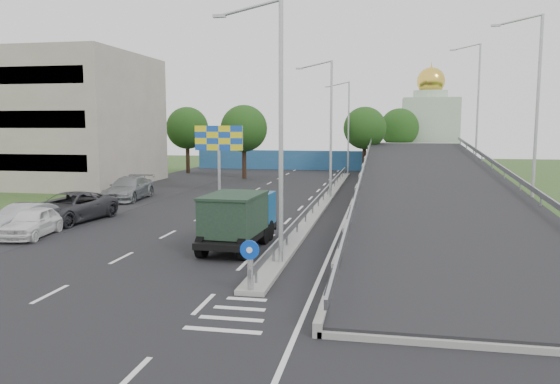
% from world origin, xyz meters
% --- Properties ---
extents(ground, '(160.00, 160.00, 0.00)m').
position_xyz_m(ground, '(0.00, 0.00, 0.00)').
color(ground, '#2D4C1E').
rests_on(ground, ground).
extents(road_surface, '(26.00, 90.00, 0.04)m').
position_xyz_m(road_surface, '(-3.00, 20.00, 0.00)').
color(road_surface, black).
rests_on(road_surface, ground).
extents(parking_strip, '(8.00, 90.00, 0.05)m').
position_xyz_m(parking_strip, '(-16.00, 20.00, 0.00)').
color(parking_strip, black).
rests_on(parking_strip, ground).
extents(median, '(1.00, 44.00, 0.20)m').
position_xyz_m(median, '(0.00, 24.00, 0.10)').
color(median, gray).
rests_on(median, ground).
extents(overpass_ramp, '(10.00, 50.00, 3.50)m').
position_xyz_m(overpass_ramp, '(7.50, 24.00, 1.75)').
color(overpass_ramp, gray).
rests_on(overpass_ramp, ground).
extents(median_guardrail, '(0.09, 44.00, 0.71)m').
position_xyz_m(median_guardrail, '(0.00, 24.00, 0.75)').
color(median_guardrail, gray).
rests_on(median_guardrail, median).
extents(sign_bollard, '(0.64, 0.23, 1.67)m').
position_xyz_m(sign_bollard, '(0.00, 2.17, 1.03)').
color(sign_bollard, black).
rests_on(sign_bollard, median).
extents(lamp_post_near, '(2.74, 0.18, 10.08)m').
position_xyz_m(lamp_post_near, '(0.11, 6.00, 5.81)').
color(lamp_post_near, '#B2B5B7').
rests_on(lamp_post_near, median).
extents(lamp_post_mid, '(2.74, 0.18, 10.08)m').
position_xyz_m(lamp_post_mid, '(0.11, 26.00, 5.81)').
color(lamp_post_mid, '#B2B5B7').
rests_on(lamp_post_mid, median).
extents(lamp_post_far, '(2.74, 0.18, 10.08)m').
position_xyz_m(lamp_post_far, '(0.11, 46.00, 5.81)').
color(lamp_post_far, '#B2B5B7').
rests_on(lamp_post_far, median).
extents(beige_building, '(24.00, 14.00, 12.00)m').
position_xyz_m(beige_building, '(-30.00, 32.00, 6.00)').
color(beige_building, gray).
rests_on(beige_building, ground).
extents(blue_wall, '(30.00, 0.50, 2.40)m').
position_xyz_m(blue_wall, '(-4.00, 52.00, 1.20)').
color(blue_wall, '#276091').
rests_on(blue_wall, ground).
extents(church, '(7.00, 7.00, 13.80)m').
position_xyz_m(church, '(10.00, 60.00, 5.31)').
color(church, '#B2CCAD').
rests_on(church, ground).
extents(billboard, '(4.00, 0.24, 5.50)m').
position_xyz_m(billboard, '(-9.00, 28.00, 4.19)').
color(billboard, '#B2B5B7').
rests_on(billboard, ground).
extents(tree_left_mid, '(4.80, 4.80, 7.60)m').
position_xyz_m(tree_left_mid, '(-10.00, 40.00, 5.18)').
color(tree_left_mid, black).
rests_on(tree_left_mid, ground).
extents(tree_median_far, '(4.80, 4.80, 7.60)m').
position_xyz_m(tree_median_far, '(2.00, 48.00, 5.18)').
color(tree_median_far, black).
rests_on(tree_median_far, ground).
extents(tree_left_far, '(4.80, 4.80, 7.60)m').
position_xyz_m(tree_left_far, '(-18.00, 45.00, 5.18)').
color(tree_left_far, black).
rests_on(tree_left_far, ground).
extents(tree_ramp_far, '(4.80, 4.80, 7.60)m').
position_xyz_m(tree_ramp_far, '(6.00, 55.00, 5.18)').
color(tree_ramp_far, black).
rests_on(tree_ramp_far, ground).
extents(dump_truck, '(2.46, 5.89, 2.55)m').
position_xyz_m(dump_truck, '(-2.19, 8.95, 1.41)').
color(dump_truck, black).
rests_on(dump_truck, ground).
extents(parked_car_a, '(2.35, 4.55, 1.48)m').
position_xyz_m(parked_car_a, '(-12.96, 9.34, 0.74)').
color(parked_car_a, white).
rests_on(parked_car_a, ground).
extents(parked_car_b, '(2.32, 4.77, 1.51)m').
position_xyz_m(parked_car_b, '(-14.09, 10.15, 0.75)').
color(parked_car_b, '#96979B').
rests_on(parked_car_b, ground).
extents(parked_car_c, '(3.56, 6.44, 1.71)m').
position_xyz_m(parked_car_c, '(-13.45, 13.42, 0.85)').
color(parked_car_c, '#323237').
rests_on(parked_car_c, ground).
extents(parked_car_d, '(2.85, 6.06, 1.71)m').
position_xyz_m(parked_car_d, '(-14.43, 22.78, 0.85)').
color(parked_car_d, gray).
rests_on(parked_car_d, ground).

